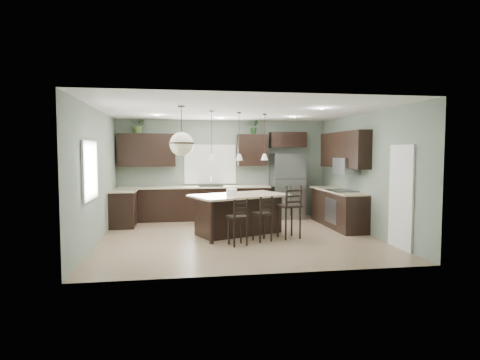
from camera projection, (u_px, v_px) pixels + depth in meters
name	position (u px, v px, depth m)	size (l,w,h in m)	color
ground	(238.00, 237.00, 8.95)	(6.00, 6.00, 0.00)	#9E8466
pantry_door	(401.00, 197.00, 7.81)	(0.04, 0.82, 2.04)	white
window_back	(210.00, 164.00, 11.47)	(1.35, 0.02, 1.00)	white
window_left	(89.00, 170.00, 7.59)	(0.02, 1.10, 1.00)	white
left_return_cabs	(123.00, 209.00, 10.17)	(0.60, 0.90, 0.90)	black
left_return_countertop	(124.00, 191.00, 10.14)	(0.66, 0.96, 0.04)	beige
back_lower_cabs	(195.00, 204.00, 11.20)	(4.20, 0.60, 0.90)	black
back_countertop	(195.00, 187.00, 11.14)	(4.20, 0.66, 0.04)	beige
sink_inset	(211.00, 186.00, 11.21)	(0.70, 0.45, 0.01)	gray
faucet	(211.00, 181.00, 11.17)	(0.02, 0.02, 0.28)	silver
back_upper_left	(147.00, 150.00, 11.02)	(1.55, 0.34, 0.90)	black
back_upper_right	(252.00, 150.00, 11.48)	(0.85, 0.34, 0.90)	black
fridge_header	(288.00, 140.00, 11.62)	(1.05, 0.34, 0.45)	black
right_lower_cabs	(338.00, 209.00, 10.20)	(0.60, 2.35, 0.90)	black
right_countertop	(337.00, 191.00, 10.16)	(0.66, 2.35, 0.04)	beige
cooktop	(342.00, 191.00, 9.89)	(0.58, 0.75, 0.02)	black
wall_oven_front	(330.00, 211.00, 9.88)	(0.01, 0.72, 0.60)	gray
right_upper_cabs	(344.00, 150.00, 10.11)	(0.34, 2.35, 0.90)	black
microwave	(346.00, 166.00, 9.86)	(0.40, 0.75, 0.40)	gray
refrigerator	(287.00, 186.00, 11.49)	(0.90, 0.74, 1.85)	gray
kitchen_island	(239.00, 214.00, 9.21)	(2.12, 1.20, 0.92)	black
serving_dish	(232.00, 192.00, 9.07)	(0.24, 0.24, 0.14)	white
bar_stool_left	(238.00, 222.00, 8.11)	(0.36, 0.36, 0.96)	black
bar_stool_center	(262.00, 219.00, 8.50)	(0.36, 0.36, 0.97)	black
bar_stool_right	(289.00, 212.00, 8.80)	(0.44, 0.44, 1.18)	black
pendant_left	(212.00, 136.00, 8.72)	(0.17, 0.17, 1.10)	silver
pendant_center	(239.00, 136.00, 9.08)	(0.17, 0.17, 1.10)	silver
pendant_right	(265.00, 137.00, 9.45)	(0.17, 0.17, 1.10)	white
chandelier	(181.00, 131.00, 7.83)	(0.51, 0.51, 0.98)	#F9F2CC
plant_back_left	(139.00, 125.00, 10.91)	(0.42, 0.36, 0.46)	#355324
plant_back_right	(254.00, 127.00, 11.41)	(0.23, 0.18, 0.42)	#275425
room_shell	(238.00, 161.00, 8.83)	(6.00, 6.00, 6.00)	slate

